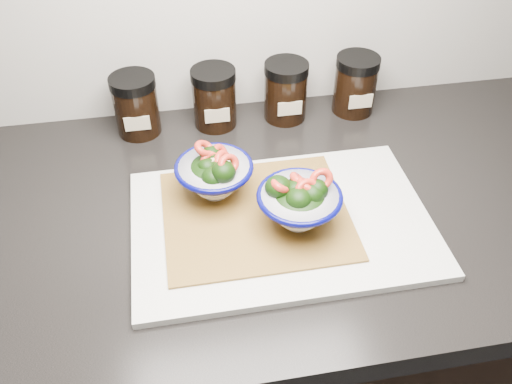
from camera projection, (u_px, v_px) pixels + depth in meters
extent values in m
cube|color=black|center=(227.00, 368.00, 1.17)|extent=(3.43, 0.58, 0.86)
cube|color=black|center=(216.00, 220.00, 0.87)|extent=(3.50, 0.60, 0.04)
cube|color=silver|center=(281.00, 223.00, 0.82)|extent=(0.45, 0.30, 0.01)
cube|color=olive|center=(256.00, 214.00, 0.83)|extent=(0.28, 0.24, 0.00)
cylinder|color=white|center=(215.00, 190.00, 0.86)|extent=(0.04, 0.04, 0.01)
ellipsoid|color=white|center=(215.00, 184.00, 0.85)|extent=(0.07, 0.07, 0.03)
torus|color=#050550|center=(214.00, 167.00, 0.83)|extent=(0.12, 0.12, 0.01)
torus|color=#050550|center=(214.00, 174.00, 0.84)|extent=(0.10, 0.10, 0.00)
ellipsoid|color=black|center=(214.00, 172.00, 0.83)|extent=(0.09, 0.09, 0.04)
ellipsoid|color=black|center=(213.00, 178.00, 0.81)|extent=(0.04, 0.04, 0.03)
cylinder|color=#477233|center=(214.00, 184.00, 0.81)|extent=(0.01, 0.01, 0.02)
ellipsoid|color=black|center=(224.00, 172.00, 0.80)|extent=(0.04, 0.04, 0.03)
cylinder|color=#477233|center=(224.00, 179.00, 0.81)|extent=(0.01, 0.01, 0.02)
ellipsoid|color=black|center=(211.00, 155.00, 0.84)|extent=(0.03, 0.03, 0.03)
cylinder|color=#477233|center=(212.00, 161.00, 0.85)|extent=(0.01, 0.01, 0.02)
ellipsoid|color=black|center=(207.00, 167.00, 0.82)|extent=(0.03, 0.03, 0.03)
cylinder|color=#477233|center=(207.00, 173.00, 0.83)|extent=(0.01, 0.01, 0.02)
torus|color=red|center=(222.00, 161.00, 0.83)|extent=(0.05, 0.04, 0.05)
torus|color=red|center=(211.00, 161.00, 0.83)|extent=(0.04, 0.04, 0.04)
torus|color=red|center=(220.00, 154.00, 0.84)|extent=(0.04, 0.04, 0.04)
torus|color=red|center=(204.00, 149.00, 0.83)|extent=(0.05, 0.05, 0.04)
torus|color=red|center=(228.00, 164.00, 0.80)|extent=(0.05, 0.05, 0.04)
cylinder|color=#CCBC8E|center=(209.00, 160.00, 0.82)|extent=(0.02, 0.02, 0.01)
cylinder|color=#CCBC8E|center=(225.00, 162.00, 0.82)|extent=(0.02, 0.02, 0.01)
cylinder|color=white|center=(298.00, 220.00, 0.81)|extent=(0.04, 0.04, 0.01)
ellipsoid|color=white|center=(298.00, 213.00, 0.80)|extent=(0.07, 0.07, 0.03)
torus|color=#050550|center=(300.00, 196.00, 0.78)|extent=(0.13, 0.13, 0.01)
torus|color=#050550|center=(299.00, 203.00, 0.78)|extent=(0.10, 0.10, 0.00)
ellipsoid|color=black|center=(299.00, 201.00, 0.78)|extent=(0.09, 0.09, 0.04)
ellipsoid|color=black|center=(296.00, 190.00, 0.78)|extent=(0.03, 0.03, 0.03)
cylinder|color=#477233|center=(295.00, 196.00, 0.79)|extent=(0.01, 0.01, 0.02)
ellipsoid|color=black|center=(278.00, 187.00, 0.78)|extent=(0.04, 0.04, 0.03)
cylinder|color=#477233|center=(278.00, 194.00, 0.79)|extent=(0.01, 0.01, 0.02)
ellipsoid|color=black|center=(312.00, 194.00, 0.77)|extent=(0.04, 0.04, 0.03)
cylinder|color=#477233|center=(311.00, 201.00, 0.78)|extent=(0.01, 0.01, 0.03)
ellipsoid|color=black|center=(299.00, 199.00, 0.76)|extent=(0.04, 0.04, 0.03)
cylinder|color=#477233|center=(298.00, 206.00, 0.77)|extent=(0.01, 0.01, 0.02)
ellipsoid|color=black|center=(317.00, 191.00, 0.77)|extent=(0.03, 0.03, 0.04)
cylinder|color=#477233|center=(316.00, 197.00, 0.78)|extent=(0.01, 0.01, 0.02)
torus|color=red|center=(299.00, 181.00, 0.79)|extent=(0.04, 0.05, 0.04)
torus|color=red|center=(307.00, 186.00, 0.77)|extent=(0.05, 0.05, 0.04)
torus|color=red|center=(321.00, 180.00, 0.77)|extent=(0.05, 0.04, 0.05)
torus|color=red|center=(280.00, 186.00, 0.77)|extent=(0.05, 0.05, 0.04)
torus|color=red|center=(307.00, 190.00, 0.76)|extent=(0.04, 0.04, 0.04)
cylinder|color=#CCBC8E|center=(317.00, 187.00, 0.78)|extent=(0.02, 0.02, 0.01)
cylinder|color=black|center=(137.00, 109.00, 0.98)|extent=(0.08, 0.08, 0.09)
cylinder|color=black|center=(132.00, 82.00, 0.94)|extent=(0.08, 0.08, 0.02)
cube|color=#C6B793|center=(137.00, 124.00, 0.96)|extent=(0.05, 0.00, 0.03)
cylinder|color=black|center=(215.00, 102.00, 1.00)|extent=(0.08, 0.08, 0.09)
cylinder|color=black|center=(213.00, 75.00, 0.96)|extent=(0.08, 0.08, 0.02)
cube|color=#C6B793|center=(217.00, 116.00, 0.98)|extent=(0.04, 0.00, 0.03)
cylinder|color=black|center=(285.00, 95.00, 1.02)|extent=(0.08, 0.08, 0.09)
cylinder|color=black|center=(287.00, 68.00, 0.98)|extent=(0.08, 0.08, 0.02)
cube|color=#C6B793|center=(290.00, 109.00, 0.99)|extent=(0.04, 0.00, 0.03)
cylinder|color=black|center=(355.00, 89.00, 1.04)|extent=(0.08, 0.08, 0.09)
cylinder|color=black|center=(358.00, 62.00, 1.00)|extent=(0.08, 0.08, 0.02)
cube|color=#C6B793|center=(361.00, 102.00, 1.01)|extent=(0.05, 0.00, 0.03)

